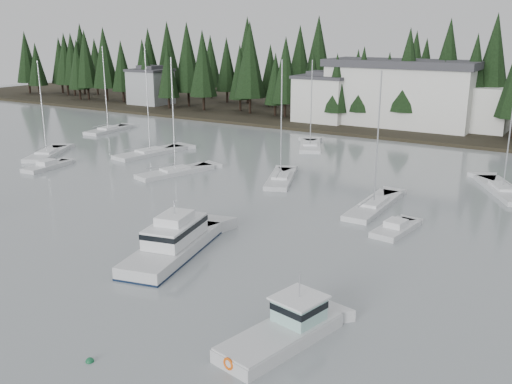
{
  "coord_description": "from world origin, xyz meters",
  "views": [
    {
      "loc": [
        25.34,
        -13.06,
        16.44
      ],
      "look_at": [
        -0.19,
        28.04,
        2.5
      ],
      "focal_mm": 40.0,
      "sensor_mm": 36.0,
      "label": 1
    }
  ],
  "objects_px": {
    "harbor_inn": "(413,94)",
    "cabin_cruiser_center": "(174,245)",
    "sailboat_3": "(175,173)",
    "runabout_1": "(395,230)",
    "sailboat_0": "(281,180)",
    "sailboat_11": "(310,147)",
    "sailboat_2": "(374,207)",
    "house_west": "(323,98)",
    "sailboat_9": "(150,154)",
    "house_far_west": "(151,86)",
    "runabout_0": "(47,167)",
    "sailboat_10": "(503,191)",
    "lobster_boat_teal": "(285,332)",
    "sailboat_4": "(47,155)",
    "sailboat_7": "(108,131)"
  },
  "relations": [
    {
      "from": "sailboat_0",
      "to": "sailboat_3",
      "type": "relative_size",
      "value": 0.99
    },
    {
      "from": "sailboat_3",
      "to": "sailboat_7",
      "type": "relative_size",
      "value": 0.98
    },
    {
      "from": "house_far_west",
      "to": "sailboat_0",
      "type": "bearing_deg",
      "value": -36.15
    },
    {
      "from": "house_far_west",
      "to": "cabin_cruiser_center",
      "type": "bearing_deg",
      "value": -47.05
    },
    {
      "from": "sailboat_9",
      "to": "runabout_0",
      "type": "bearing_deg",
      "value": 166.46
    },
    {
      "from": "lobster_boat_teal",
      "to": "sailboat_3",
      "type": "distance_m",
      "value": 38.71
    },
    {
      "from": "cabin_cruiser_center",
      "to": "lobster_boat_teal",
      "type": "xyz_separation_m",
      "value": [
        13.23,
        -6.49,
        -0.2
      ]
    },
    {
      "from": "harbor_inn",
      "to": "cabin_cruiser_center",
      "type": "relative_size",
      "value": 2.56
    },
    {
      "from": "house_west",
      "to": "cabin_cruiser_center",
      "type": "height_order",
      "value": "house_west"
    },
    {
      "from": "sailboat_0",
      "to": "sailboat_9",
      "type": "bearing_deg",
      "value": 61.04
    },
    {
      "from": "sailboat_2",
      "to": "runabout_1",
      "type": "height_order",
      "value": "sailboat_2"
    },
    {
      "from": "house_west",
      "to": "sailboat_11",
      "type": "bearing_deg",
      "value": -68.96
    },
    {
      "from": "lobster_boat_teal",
      "to": "sailboat_2",
      "type": "xyz_separation_m",
      "value": [
        -4.46,
        25.37,
        -0.44
      ]
    },
    {
      "from": "sailboat_7",
      "to": "sailboat_4",
      "type": "bearing_deg",
      "value": -164.22
    },
    {
      "from": "house_far_west",
      "to": "sailboat_2",
      "type": "distance_m",
      "value": 80.98
    },
    {
      "from": "sailboat_4",
      "to": "sailboat_9",
      "type": "distance_m",
      "value": 13.72
    },
    {
      "from": "sailboat_2",
      "to": "runabout_0",
      "type": "distance_m",
      "value": 39.97
    },
    {
      "from": "sailboat_3",
      "to": "sailboat_11",
      "type": "relative_size",
      "value": 1.08
    },
    {
      "from": "cabin_cruiser_center",
      "to": "sailboat_0",
      "type": "relative_size",
      "value": 0.83
    },
    {
      "from": "cabin_cruiser_center",
      "to": "sailboat_2",
      "type": "height_order",
      "value": "sailboat_2"
    },
    {
      "from": "sailboat_4",
      "to": "sailboat_7",
      "type": "height_order",
      "value": "sailboat_7"
    },
    {
      "from": "sailboat_3",
      "to": "sailboat_4",
      "type": "relative_size",
      "value": 1.07
    },
    {
      "from": "house_west",
      "to": "harbor_inn",
      "type": "relative_size",
      "value": 0.32
    },
    {
      "from": "sailboat_3",
      "to": "sailboat_4",
      "type": "xyz_separation_m",
      "value": [
        -21.01,
        -1.38,
        -0.01
      ]
    },
    {
      "from": "house_west",
      "to": "lobster_boat_teal",
      "type": "bearing_deg",
      "value": -66.05
    },
    {
      "from": "lobster_boat_teal",
      "to": "sailboat_3",
      "type": "xyz_separation_m",
      "value": [
        -28.96,
        25.69,
        -0.43
      ]
    },
    {
      "from": "sailboat_9",
      "to": "sailboat_4",
      "type": "bearing_deg",
      "value": 134.21
    },
    {
      "from": "house_west",
      "to": "house_far_west",
      "type": "xyz_separation_m",
      "value": [
        -42.0,
        2.0,
        -0.25
      ]
    },
    {
      "from": "cabin_cruiser_center",
      "to": "sailboat_0",
      "type": "bearing_deg",
      "value": -3.7
    },
    {
      "from": "sailboat_11",
      "to": "sailboat_2",
      "type": "bearing_deg",
      "value": -167.44
    },
    {
      "from": "house_west",
      "to": "sailboat_3",
      "type": "xyz_separation_m",
      "value": [
        1.12,
        -42.03,
        -4.58
      ]
    },
    {
      "from": "house_west",
      "to": "house_far_west",
      "type": "bearing_deg",
      "value": 177.27
    },
    {
      "from": "sailboat_2",
      "to": "runabout_0",
      "type": "xyz_separation_m",
      "value": [
        -39.55,
        -5.81,
        0.06
      ]
    },
    {
      "from": "house_west",
      "to": "runabout_0",
      "type": "relative_size",
      "value": 1.48
    },
    {
      "from": "sailboat_9",
      "to": "runabout_1",
      "type": "height_order",
      "value": "sailboat_9"
    },
    {
      "from": "cabin_cruiser_center",
      "to": "sailboat_2",
      "type": "xyz_separation_m",
      "value": [
        8.77,
        18.88,
        -0.64
      ]
    },
    {
      "from": "sailboat_3",
      "to": "sailboat_10",
      "type": "relative_size",
      "value": 1.12
    },
    {
      "from": "sailboat_7",
      "to": "runabout_1",
      "type": "height_order",
      "value": "sailboat_7"
    },
    {
      "from": "sailboat_3",
      "to": "sailboat_9",
      "type": "distance_m",
      "value": 11.77
    },
    {
      "from": "cabin_cruiser_center",
      "to": "sailboat_3",
      "type": "height_order",
      "value": "sailboat_3"
    },
    {
      "from": "sailboat_0",
      "to": "runabout_1",
      "type": "bearing_deg",
      "value": -141.33
    },
    {
      "from": "harbor_inn",
      "to": "cabin_cruiser_center",
      "type": "xyz_separation_m",
      "value": [
        1.81,
        -64.56,
        -5.06
      ]
    },
    {
      "from": "house_far_west",
      "to": "sailboat_2",
      "type": "bearing_deg",
      "value": -33.26
    },
    {
      "from": "house_west",
      "to": "sailboat_9",
      "type": "relative_size",
      "value": 0.64
    },
    {
      "from": "lobster_boat_teal",
      "to": "sailboat_7",
      "type": "height_order",
      "value": "sailboat_7"
    },
    {
      "from": "lobster_boat_teal",
      "to": "house_west",
      "type": "bearing_deg",
      "value": 35.97
    },
    {
      "from": "house_west",
      "to": "sailboat_9",
      "type": "xyz_separation_m",
      "value": [
        -8.67,
        -35.5,
        -4.58
      ]
    },
    {
      "from": "cabin_cruiser_center",
      "to": "sailboat_2",
      "type": "bearing_deg",
      "value": -37.67
    },
    {
      "from": "cabin_cruiser_center",
      "to": "sailboat_10",
      "type": "distance_m",
      "value": 36.15
    },
    {
      "from": "sailboat_3",
      "to": "runabout_1",
      "type": "xyz_separation_m",
      "value": [
        28.4,
        -5.63,
        0.05
      ]
    }
  ]
}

